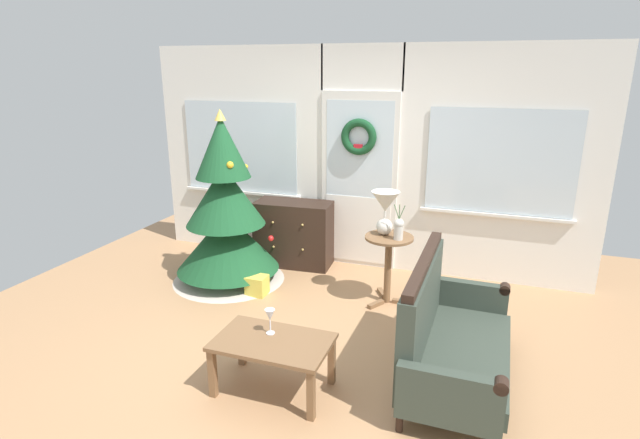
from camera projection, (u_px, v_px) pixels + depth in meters
The scene contains 11 objects.
ground_plane at pixel (293, 348), 4.29m from camera, with size 6.76×6.76×0.00m, color #AD7F56.
back_wall_with_door at pixel (360, 159), 5.79m from camera, with size 5.20×0.19×2.55m.
christmas_tree at pixel (226, 219), 5.49m from camera, with size 1.25×1.25×1.89m.
dresser_cabinet at pixel (294, 233), 6.02m from camera, with size 0.93×0.49×0.78m.
settee_sofa at pixel (445, 334), 3.78m from camera, with size 0.74×1.54×0.96m.
side_table at pixel (388, 256), 5.01m from camera, with size 0.50×0.48×0.71m.
table_lamp at pixel (385, 207), 4.92m from camera, with size 0.28×0.28×0.44m.
flower_vase at pixel (399, 228), 4.83m from camera, with size 0.11×0.10×0.35m.
coffee_table at pixel (273, 348), 3.65m from camera, with size 0.84×0.52×0.41m.
wine_glass at pixel (270, 316), 3.69m from camera, with size 0.08×0.08×0.20m.
gift_box at pixel (257, 285), 5.29m from camera, with size 0.21×0.19×0.21m, color #D8C64C.
Camera 1 is at (1.48, -3.49, 2.31)m, focal length 28.23 mm.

